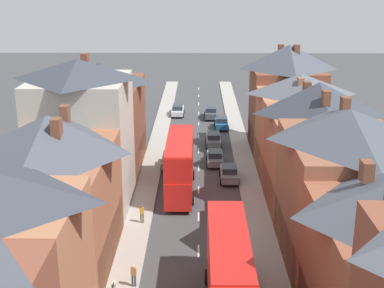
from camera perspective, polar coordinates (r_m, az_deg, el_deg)
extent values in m
cube|color=#A8A399|center=(54.31, -4.69, -3.99)|extent=(2.20, 104.00, 0.14)
cube|color=#A8A399|center=(54.32, 6.11, -4.03)|extent=(2.20, 104.00, 0.14)
cube|color=silver|center=(41.43, 0.70, -11.30)|extent=(0.14, 1.80, 0.01)
cube|color=silver|center=(46.77, 0.70, -7.73)|extent=(0.14, 1.80, 0.01)
cube|color=silver|center=(52.25, 0.71, -4.90)|extent=(0.14, 1.80, 0.01)
cube|color=silver|center=(57.83, 0.71, -2.61)|extent=(0.14, 1.80, 0.01)
cube|color=silver|center=(63.49, 0.71, -0.73)|extent=(0.14, 1.80, 0.01)
cube|color=silver|center=(69.21, 0.71, 0.84)|extent=(0.14, 1.80, 0.01)
cube|color=silver|center=(74.97, 0.71, 2.17)|extent=(0.14, 1.80, 0.01)
cube|color=silver|center=(80.77, 0.71, 3.31)|extent=(0.14, 1.80, 0.01)
cube|color=silver|center=(86.59, 0.71, 4.30)|extent=(0.14, 1.80, 0.01)
cube|color=silver|center=(92.44, 0.71, 5.17)|extent=(0.14, 1.80, 0.01)
cube|color=silver|center=(98.31, 0.71, 5.93)|extent=(0.14, 1.80, 0.01)
cube|color=#B2704C|center=(30.70, -19.28, -13.76)|extent=(8.00, 7.59, 9.17)
cube|color=#A36042|center=(39.05, -14.53, -6.86)|extent=(8.00, 11.90, 8.48)
cube|color=maroon|center=(39.39, -8.59, -10.52)|extent=(0.12, 10.94, 3.20)
pyramid|color=#474C56|center=(37.14, -15.19, 0.99)|extent=(8.00, 11.90, 2.65)
cube|color=brown|center=(39.32, -13.41, 3.07)|extent=(0.60, 0.90, 1.36)
cube|color=brown|center=(35.41, -14.24, 1.50)|extent=(0.60, 0.90, 1.48)
cube|color=#BCB7A8|center=(47.88, -11.57, 0.00)|extent=(8.00, 8.80, 11.65)
cube|color=black|center=(48.64, -6.71, -4.77)|extent=(0.12, 8.09, 3.20)
pyramid|color=#383D47|center=(46.33, -12.08, 7.86)|extent=(8.00, 8.80, 1.65)
cube|color=brown|center=(48.35, -11.37, 8.89)|extent=(0.60, 0.90, 0.98)
cube|color=brown|center=(57.73, -9.46, 1.96)|extent=(8.00, 11.48, 9.32)
cube|color=olive|center=(58.07, -5.48, -0.94)|extent=(0.12, 10.56, 3.20)
pyramid|color=#383D47|center=(56.48, -9.75, 7.52)|extent=(8.00, 11.48, 2.06)
cube|color=brown|center=(54.26, -11.60, 7.77)|extent=(0.60, 0.90, 1.43)
cube|color=brown|center=(54.90, -10.82, 7.74)|extent=(0.60, 0.90, 1.07)
cube|color=brown|center=(29.96, 18.13, -2.79)|extent=(0.60, 0.90, 1.13)
cube|color=brown|center=(39.57, 15.75, -5.96)|extent=(8.00, 10.87, 9.32)
cube|color=maroon|center=(40.06, 9.84, -10.08)|extent=(0.12, 10.00, 3.20)
pyramid|color=#474C56|center=(37.71, 16.46, 2.02)|extent=(8.00, 10.87, 2.11)
cube|color=brown|center=(40.63, 16.03, 4.02)|extent=(0.60, 0.90, 1.19)
cube|color=#A36042|center=(48.37, 12.90, -1.81)|extent=(8.00, 8.30, 8.61)
cube|color=#1E5133|center=(48.65, 8.13, -4.82)|extent=(0.12, 7.64, 3.20)
pyramid|color=#383D47|center=(46.82, 13.38, 4.78)|extent=(8.00, 8.30, 2.77)
cube|color=brown|center=(47.48, 12.15, 5.80)|extent=(0.60, 0.90, 1.23)
cube|color=brown|center=(44.39, 14.10, 4.81)|extent=(0.60, 0.90, 1.18)
cube|color=#B2704C|center=(56.09, 11.20, 0.99)|extent=(8.00, 8.24, 8.56)
cube|color=olive|center=(56.32, 7.10, -1.60)|extent=(0.12, 7.58, 3.20)
pyramid|color=#565B66|center=(54.82, 11.53, 6.31)|extent=(8.00, 8.24, 2.06)
cube|color=#99664C|center=(53.28, 11.52, 6.48)|extent=(0.60, 0.90, 0.90)
cube|color=brown|center=(63.56, 9.98, 3.55)|extent=(8.00, 7.80, 9.67)
cube|color=maroon|center=(63.90, 6.34, 0.78)|extent=(0.12, 7.17, 3.20)
pyramid|color=#474C56|center=(62.35, 10.28, 9.12)|extent=(8.00, 7.80, 2.81)
cube|color=brown|center=(63.00, 9.46, 9.86)|extent=(0.60, 0.90, 1.32)
cube|color=brown|center=(61.83, 11.09, 9.69)|extent=(0.60, 0.90, 1.47)
cube|color=red|center=(51.18, -1.31, -3.42)|extent=(2.44, 10.80, 2.50)
cube|color=red|center=(50.37, -1.33, -0.87)|extent=(2.44, 10.58, 2.30)
cube|color=red|center=(50.00, -1.34, 0.43)|extent=(2.39, 10.37, 0.10)
cube|color=#28333D|center=(56.14, -1.12, -1.26)|extent=(2.20, 0.10, 1.20)
cube|color=#28333D|center=(55.43, -1.14, 0.99)|extent=(2.20, 0.10, 1.10)
cube|color=#28333D|center=(51.15, -2.64, -3.15)|extent=(0.06, 9.18, 0.90)
cube|color=#28333D|center=(50.39, -2.68, -0.76)|extent=(0.06, 9.18, 0.90)
cube|color=yellow|center=(55.21, -1.14, 1.79)|extent=(1.34, 0.08, 0.32)
cylinder|color=black|center=(54.77, -2.46, -3.27)|extent=(0.30, 1.00, 1.00)
cylinder|color=black|center=(54.69, 0.10, -3.28)|extent=(0.30, 1.00, 1.00)
cylinder|color=black|center=(48.94, -2.85, -5.92)|extent=(0.30, 1.00, 1.00)
cylinder|color=black|center=(48.85, 0.02, -5.94)|extent=(0.30, 1.00, 1.00)
cube|color=red|center=(32.68, 3.95, -11.76)|extent=(2.44, 10.58, 2.30)
cube|color=red|center=(32.11, 3.99, -9.89)|extent=(2.39, 10.37, 0.10)
cube|color=#28333D|center=(38.42, 3.44, -10.69)|extent=(2.20, 0.10, 1.20)
cube|color=#28333D|center=(37.38, 3.51, -7.58)|extent=(2.20, 0.10, 1.10)
cube|color=#28333D|center=(33.74, 1.78, -14.94)|extent=(0.06, 9.18, 0.90)
cube|color=#28333D|center=(32.58, 1.82, -11.61)|extent=(0.06, 9.18, 0.90)
cube|color=yellow|center=(37.04, 3.53, -6.47)|extent=(1.34, 0.08, 0.32)
cylinder|color=black|center=(37.32, 1.62, -13.98)|extent=(0.30, 1.00, 1.00)
cylinder|color=black|center=(37.44, 5.47, -13.95)|extent=(0.30, 1.00, 1.00)
cube|color=silver|center=(79.44, -1.53, 3.54)|extent=(1.70, 4.45, 0.68)
cube|color=#28333D|center=(79.07, -1.54, 3.95)|extent=(1.46, 2.23, 0.60)
cylinder|color=black|center=(80.90, -2.09, 3.55)|extent=(0.20, 0.62, 0.62)
cylinder|color=black|center=(80.83, -0.89, 3.55)|extent=(0.20, 0.62, 0.62)
cylinder|color=black|center=(78.23, -2.19, 3.05)|extent=(0.20, 0.62, 0.62)
cylinder|color=black|center=(78.16, -0.94, 3.05)|extent=(0.20, 0.62, 0.62)
cube|color=#236093|center=(72.62, 3.16, 2.17)|extent=(1.70, 3.89, 0.71)
cube|color=#28333D|center=(72.26, 3.18, 2.63)|extent=(1.46, 1.94, 0.60)
cylinder|color=black|center=(73.84, 2.46, 2.16)|extent=(0.20, 0.62, 0.62)
cylinder|color=black|center=(73.92, 3.78, 2.15)|extent=(0.20, 0.62, 0.62)
cylinder|color=black|center=(71.53, 2.51, 1.64)|extent=(0.20, 0.62, 0.62)
cylinder|color=black|center=(71.60, 3.87, 1.63)|extent=(0.20, 0.62, 0.62)
cube|color=gray|center=(54.42, 3.98, -3.23)|extent=(1.70, 4.04, 0.75)
cube|color=#28333D|center=(53.99, 4.01, -2.64)|extent=(1.46, 2.02, 0.60)
cylinder|color=black|center=(55.68, 3.03, -3.13)|extent=(0.20, 0.62, 0.62)
cylinder|color=black|center=(55.77, 4.77, -3.13)|extent=(0.20, 0.62, 0.62)
cylinder|color=black|center=(53.35, 3.13, -4.09)|extent=(0.20, 0.62, 0.62)
cylinder|color=black|center=(53.45, 4.96, -4.09)|extent=(0.20, 0.62, 0.62)
cube|color=gray|center=(58.89, 2.46, -1.56)|extent=(1.70, 3.97, 0.72)
cube|color=#28333D|center=(58.49, 2.48, -1.02)|extent=(1.46, 1.99, 0.60)
cylinder|color=black|center=(60.15, 1.61, -1.50)|extent=(0.20, 0.62, 0.62)
cylinder|color=black|center=(60.20, 3.23, -1.50)|extent=(0.20, 0.62, 0.62)
cylinder|color=black|center=(57.83, 1.65, -2.30)|extent=(0.20, 0.62, 0.62)
cylinder|color=black|center=(57.89, 3.33, -2.30)|extent=(0.20, 0.62, 0.62)
cube|color=#4C515B|center=(77.82, 2.04, 3.28)|extent=(1.70, 4.36, 0.79)
cube|color=#28333D|center=(77.44, 2.05, 3.74)|extent=(1.46, 2.18, 0.60)
cylinder|color=black|center=(79.21, 1.40, 3.25)|extent=(0.20, 0.62, 0.62)
cylinder|color=black|center=(79.25, 2.63, 3.24)|extent=(0.20, 0.62, 0.62)
cylinder|color=black|center=(76.60, 1.42, 2.74)|extent=(0.20, 0.62, 0.62)
cylinder|color=black|center=(76.64, 2.70, 2.74)|extent=(0.20, 0.62, 0.62)
cube|color=gray|center=(65.18, 2.29, 0.40)|extent=(1.70, 4.36, 0.79)
cube|color=#28333D|center=(64.77, 2.31, 0.92)|extent=(1.46, 2.18, 0.60)
cylinder|color=black|center=(66.57, 1.53, 0.42)|extent=(0.20, 0.62, 0.62)
cylinder|color=black|center=(66.62, 2.99, 0.41)|extent=(0.20, 0.62, 0.62)
cylinder|color=black|center=(63.99, 1.56, -0.30)|extent=(0.20, 0.62, 0.62)
cylinder|color=black|center=(64.04, 3.08, -0.31)|extent=(0.20, 0.62, 0.62)
cube|color=gray|center=(58.08, -2.35, -1.83)|extent=(1.70, 3.94, 0.74)
cube|color=#28333D|center=(57.67, -2.37, -1.27)|extent=(1.46, 1.97, 0.60)
cylinder|color=black|center=(59.40, -3.11, -1.77)|extent=(0.20, 0.62, 0.62)
cylinder|color=black|center=(59.31, -1.47, -1.78)|extent=(0.20, 0.62, 0.62)
cylinder|color=black|center=(57.11, -3.26, -2.59)|extent=(0.20, 0.62, 0.62)
cylinder|color=black|center=(57.02, -1.56, -2.60)|extent=(0.20, 0.62, 0.62)
cylinder|color=#3D4256|center=(37.01, -6.37, -14.28)|extent=(0.14, 0.14, 0.84)
cylinder|color=#3D4256|center=(36.99, -6.08, -14.29)|extent=(0.14, 0.14, 0.84)
cube|color=#A87A38|center=(36.64, -6.26, -13.37)|extent=(0.36, 0.22, 0.54)
sphere|color=beige|center=(36.44, -6.28, -12.85)|extent=(0.22, 0.22, 0.22)
cylinder|color=brown|center=(45.39, -5.47, -7.87)|extent=(0.14, 0.14, 0.84)
cylinder|color=brown|center=(45.37, -5.24, -7.87)|extent=(0.14, 0.14, 0.84)
cube|color=gold|center=(45.09, -5.38, -7.08)|extent=(0.36, 0.22, 0.54)
sphere|color=brown|center=(44.93, -5.39, -6.63)|extent=(0.22, 0.22, 0.22)
cylinder|color=black|center=(27.41, -8.50, -14.95)|extent=(0.08, 0.90, 0.08)
cube|color=beige|center=(27.83, -8.35, -14.59)|extent=(0.20, 0.32, 0.20)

